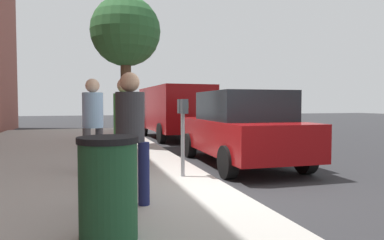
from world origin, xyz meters
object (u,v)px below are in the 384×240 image
object	(u,v)px
pedestrian_bystander	(130,127)
parked_sedan_near	(241,128)
parking_meter	(183,121)
parked_van_far	(174,109)
pedestrian_at_meter	(125,122)
traffic_signal	(124,79)
street_tree	(126,33)
trash_bin	(108,188)
parking_officer	(93,117)

from	to	relation	value
pedestrian_bystander	parked_sedan_near	world-z (taller)	pedestrian_bystander
parking_meter	parked_van_far	size ratio (longest dim) A/B	0.27
parked_sedan_near	parked_van_far	distance (m)	6.71
parked_sedan_near	pedestrian_at_meter	bearing A→B (deg)	122.89
pedestrian_at_meter	traffic_signal	size ratio (longest dim) A/B	0.49
street_tree	pedestrian_bystander	bearing A→B (deg)	174.13
street_tree	trash_bin	bearing A→B (deg)	172.41
trash_bin	pedestrian_at_meter	bearing A→B (deg)	-10.30
parking_meter	parked_sedan_near	bearing A→B (deg)	-50.49
pedestrian_at_meter	street_tree	bearing A→B (deg)	79.35
parking_meter	pedestrian_bystander	world-z (taller)	pedestrian_bystander
parked_sedan_near	traffic_signal	world-z (taller)	traffic_signal
parked_van_far	traffic_signal	bearing A→B (deg)	51.98
parking_officer	trash_bin	distance (m)	3.60
parking_officer	parking_meter	bearing A→B (deg)	7.16
parked_sedan_near	street_tree	bearing A→B (deg)	33.79
parked_van_far	traffic_signal	size ratio (longest dim) A/B	1.46
traffic_signal	parking_meter	bearing A→B (deg)	-179.87
parking_officer	parked_van_far	distance (m)	8.10
pedestrian_at_meter	street_tree	distance (m)	5.99
parking_meter	pedestrian_at_meter	bearing A→B (deg)	108.39
pedestrian_at_meter	parking_officer	world-z (taller)	parking_officer
traffic_signal	trash_bin	world-z (taller)	traffic_signal
parking_meter	street_tree	world-z (taller)	street_tree
pedestrian_at_meter	traffic_signal	distance (m)	10.25
pedestrian_bystander	traffic_signal	size ratio (longest dim) A/B	0.48
parking_officer	parked_van_far	bearing A→B (deg)	102.59
trash_bin	parking_officer	bearing A→B (deg)	1.17
pedestrian_at_meter	trash_bin	distance (m)	2.38
parked_van_far	street_tree	size ratio (longest dim) A/B	1.12
parking_officer	traffic_signal	size ratio (longest dim) A/B	0.50
parking_officer	pedestrian_bystander	bearing A→B (deg)	-42.16
parking_meter	parked_sedan_near	size ratio (longest dim) A/B	0.32
parking_meter	parked_sedan_near	world-z (taller)	parked_sedan_near
trash_bin	parked_sedan_near	bearing A→B (deg)	-38.77
parking_officer	parked_van_far	size ratio (longest dim) A/B	0.34
parking_officer	traffic_signal	distance (m)	9.06
traffic_signal	pedestrian_bystander	bearing A→B (deg)	174.37
parking_officer	street_tree	xyz separation A→B (m)	(4.13, -1.10, 2.47)
parking_meter	street_tree	xyz separation A→B (m)	(5.05, 0.46, 2.53)
pedestrian_bystander	parking_officer	size ratio (longest dim) A/B	0.96
parked_van_far	traffic_signal	world-z (taller)	traffic_signal
parking_meter	parking_officer	distance (m)	1.81
pedestrian_at_meter	parked_van_far	bearing A→B (deg)	66.86
traffic_signal	trash_bin	distance (m)	12.61
pedestrian_bystander	trash_bin	bearing A→B (deg)	-164.99
street_tree	parked_sedan_near	bearing A→B (deg)	-146.21
street_tree	parking_meter	bearing A→B (deg)	-174.83
street_tree	traffic_signal	bearing A→B (deg)	-5.29
traffic_signal	pedestrian_at_meter	bearing A→B (deg)	174.09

